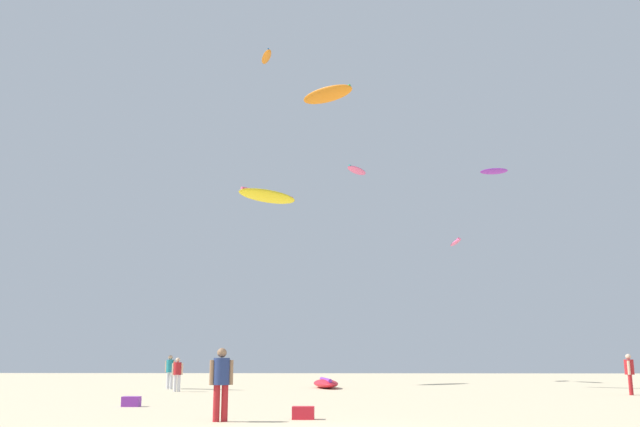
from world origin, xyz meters
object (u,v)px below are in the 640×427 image
at_px(person_right, 170,369).
at_px(kite_grounded_near, 326,383).
at_px(kite_aloft_5, 357,170).
at_px(person_midground, 177,372).
at_px(kite_aloft_6, 327,94).
at_px(gear_bag, 131,402).
at_px(kite_aloft_2, 494,171).
at_px(person_left, 629,371).
at_px(person_foreground, 221,378).
at_px(kite_aloft_0, 266,57).
at_px(kite_aloft_3, 456,242).
at_px(cooler_box, 303,413).
at_px(kite_aloft_1, 268,196).

height_order(person_right, kite_grounded_near, person_right).
bearing_deg(kite_aloft_5, kite_grounded_near, -99.79).
bearing_deg(person_midground, kite_aloft_6, 117.54).
height_order(gear_bag, kite_aloft_2, kite_aloft_2).
bearing_deg(kite_aloft_2, person_left, -87.40).
relative_size(person_foreground, kite_aloft_5, 0.68).
distance_m(person_foreground, kite_aloft_0, 36.92).
bearing_deg(person_foreground, kite_aloft_0, 167.77).
relative_size(person_midground, kite_aloft_3, 0.66).
bearing_deg(kite_aloft_6, kite_aloft_3, 45.56).
bearing_deg(cooler_box, kite_aloft_2, 68.84).
relative_size(person_foreground, kite_aloft_6, 0.52).
distance_m(person_foreground, kite_aloft_3, 31.95).
relative_size(gear_bag, kite_aloft_3, 0.24).
bearing_deg(kite_aloft_6, kite_aloft_2, 45.46).
bearing_deg(kite_aloft_6, gear_bag, -111.83).
bearing_deg(kite_aloft_1, person_midground, -106.77).
height_order(kite_aloft_2, kite_aloft_5, kite_aloft_2).
relative_size(cooler_box, kite_aloft_0, 0.22).
xyz_separation_m(person_midground, kite_aloft_5, (8.86, 16.08, 14.13)).
bearing_deg(kite_aloft_5, kite_aloft_1, -133.79).
distance_m(kite_aloft_2, kite_aloft_6, 17.37).
bearing_deg(kite_aloft_3, person_midground, -138.81).
distance_m(kite_aloft_0, kite_aloft_3, 19.14).
bearing_deg(person_midground, kite_grounded_near, 115.24).
height_order(person_right, gear_bag, person_right).
bearing_deg(person_right, person_left, -87.22).
bearing_deg(kite_aloft_3, kite_grounded_near, -133.27).
height_order(person_midground, kite_aloft_3, kite_aloft_3).
bearing_deg(kite_aloft_2, cooler_box, -111.16).
xyz_separation_m(person_left, gear_bag, (-19.05, -7.85, -0.84)).
distance_m(person_midground, person_right, 2.97).
distance_m(cooler_box, gear_bag, 7.38).
distance_m(person_midground, kite_aloft_6, 17.78).
height_order(kite_aloft_0, kite_aloft_3, kite_aloft_0).
xyz_separation_m(gear_bag, kite_aloft_1, (2.06, 20.13, 11.55)).
xyz_separation_m(person_foreground, kite_aloft_2, (14.36, 32.66, 14.15)).
xyz_separation_m(cooler_box, kite_aloft_6, (0.21, 19.58, 16.38)).
relative_size(kite_grounded_near, cooler_box, 7.80).
height_order(kite_grounded_near, gear_bag, kite_grounded_near).
height_order(person_right, kite_aloft_2, kite_aloft_2).
distance_m(kite_grounded_near, cooler_box, 19.11).
distance_m(kite_aloft_3, kite_aloft_6, 14.16).
bearing_deg(kite_aloft_0, gear_bag, -93.24).
relative_size(person_midground, person_left, 0.91).
xyz_separation_m(person_midground, cooler_box, (6.75, -14.72, -0.75)).
xyz_separation_m(gear_bag, kite_aloft_2, (18.17, 27.37, 15.03)).
bearing_deg(kite_grounded_near, person_left, -27.01).
height_order(person_left, kite_aloft_6, kite_aloft_6).
distance_m(person_left, person_right, 21.64).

